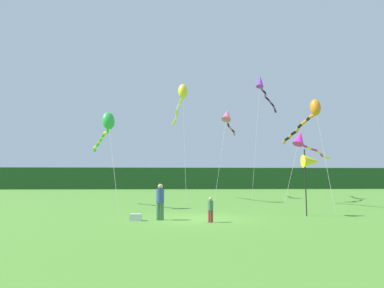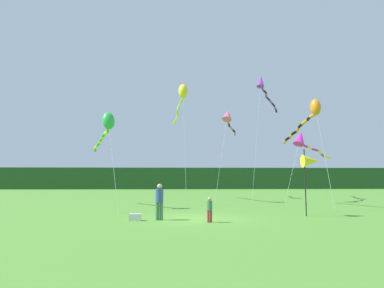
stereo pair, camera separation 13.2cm
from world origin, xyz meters
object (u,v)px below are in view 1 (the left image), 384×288
at_px(person_adult, 160,200).
at_px(kite_orange, 310,114).
at_px(banner_flag_pole, 311,162).
at_px(kite_rainbow, 227,117).
at_px(kite_magenta, 302,140).
at_px(kite_purple, 262,87).
at_px(cooler_box, 136,217).
at_px(person_child, 210,208).
at_px(kite_yellow, 181,97).
at_px(kite_green, 107,126).

distance_m(person_adult, kite_orange, 12.74).
height_order(banner_flag_pole, kite_rainbow, kite_rainbow).
distance_m(person_adult, kite_magenta, 17.05).
bearing_deg(kite_orange, kite_magenta, 73.78).
bearing_deg(kite_purple, cooler_box, -123.06).
height_order(person_child, kite_purple, kite_purple).
relative_size(person_child, kite_yellow, 0.11).
bearing_deg(kite_purple, kite_green, -144.16).
distance_m(cooler_box, kite_green, 9.07).
relative_size(person_child, kite_purple, 0.09).
bearing_deg(kite_orange, kite_green, 177.13).
bearing_deg(person_child, cooler_box, 167.68).
distance_m(cooler_box, kite_rainbow, 20.34).
xyz_separation_m(kite_magenta, kite_purple, (-2.10, 4.69, 6.09)).
xyz_separation_m(person_child, kite_magenta, (9.35, 12.56, 4.66)).
relative_size(kite_magenta, kite_green, 0.80).
bearing_deg(banner_flag_pole, kite_yellow, 122.42).
distance_m(kite_rainbow, kite_purple, 4.74).
bearing_deg(banner_flag_pole, kite_purple, 84.17).
bearing_deg(person_adult, kite_rainbow, 70.46).
distance_m(kite_purple, kite_yellow, 9.66).
distance_m(person_child, banner_flag_pole, 6.54).
bearing_deg(banner_flag_pole, kite_orange, 66.63).
bearing_deg(kite_rainbow, kite_green, -133.68).
bearing_deg(kite_magenta, banner_flag_pole, -109.38).
xyz_separation_m(cooler_box, kite_rainbow, (7.17, 17.19, 8.18)).
height_order(person_adult, kite_yellow, kite_yellow).
height_order(kite_green, kite_purple, kite_purple).
distance_m(person_child, kite_purple, 21.58).
relative_size(kite_purple, kite_yellow, 1.23).
distance_m(kite_magenta, kite_orange, 6.21).
bearing_deg(person_child, kite_yellow, 95.03).
relative_size(banner_flag_pole, kite_purple, 0.29).
xyz_separation_m(person_child, kite_purple, (7.25, 17.25, 10.75)).
bearing_deg(kite_green, cooler_box, -66.31).
bearing_deg(banner_flag_pole, kite_rainbow, 97.36).
xyz_separation_m(kite_green, kite_rainbow, (10.08, 10.56, 2.72)).
relative_size(cooler_box, kite_magenta, 0.09).
relative_size(person_adult, kite_yellow, 0.17).
bearing_deg(kite_green, kite_purple, 35.84).
bearing_deg(kite_yellow, kite_purple, 26.51).
relative_size(kite_green, kite_purple, 0.62).
bearing_deg(person_child, kite_purple, 67.20).
bearing_deg(person_child, kite_green, 130.84).
bearing_deg(kite_orange, kite_purple, 92.12).
relative_size(kite_rainbow, kite_yellow, 0.91).
xyz_separation_m(person_adult, kite_purple, (9.60, 16.31, 10.42)).
distance_m(person_child, cooler_box, 3.59).
bearing_deg(kite_purple, person_adult, -120.48).
bearing_deg(person_adult, cooler_box, -170.90).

